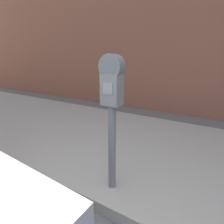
# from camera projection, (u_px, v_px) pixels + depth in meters

# --- Properties ---
(sidewalk) EXTENTS (24.00, 2.80, 0.15)m
(sidewalk) POSITION_uv_depth(u_px,v_px,m) (155.00, 151.00, 2.83)
(sidewalk) COLOR #9E9B96
(sidewalk) RESTS_ON ground_plane
(parking_meter) EXTENTS (0.22, 0.15, 1.41)m
(parking_meter) POSITION_uv_depth(u_px,v_px,m) (112.00, 103.00, 1.67)
(parking_meter) COLOR slate
(parking_meter) RESTS_ON sidewalk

